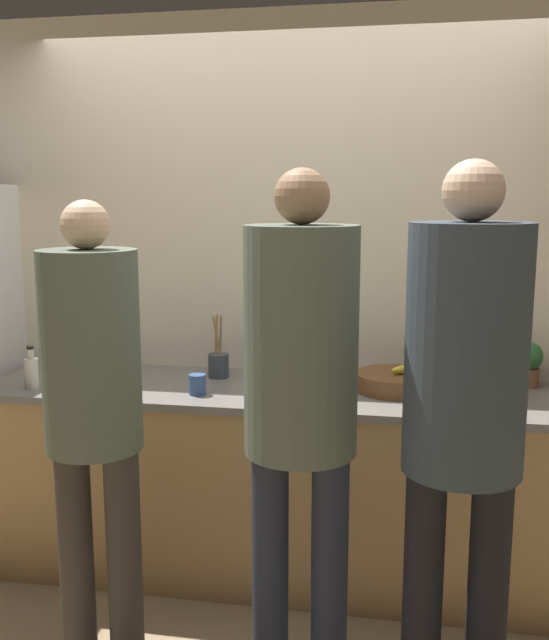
{
  "coord_description": "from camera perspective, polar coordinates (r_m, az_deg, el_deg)",
  "views": [
    {
      "loc": [
        0.51,
        -2.7,
        1.73
      ],
      "look_at": [
        0.0,
        0.16,
        1.23
      ],
      "focal_mm": 40.0,
      "sensor_mm": 36.0,
      "label": 1
    }
  ],
  "objects": [
    {
      "name": "ground_plane",
      "position": [
        3.25,
        -0.54,
        -22.51
      ],
      "size": [
        14.0,
        14.0,
        0.0
      ],
      "primitive_type": "plane",
      "color": "#9E8460"
    },
    {
      "name": "wall_back",
      "position": [
        3.5,
        1.69,
        2.64
      ],
      "size": [
        5.2,
        0.06,
        2.6
      ],
      "color": "beige",
      "rests_on": "ground_plane"
    },
    {
      "name": "counter",
      "position": [
        3.39,
        0.73,
        -12.62
      ],
      "size": [
        2.73,
        0.72,
        0.88
      ],
      "color": "tan",
      "rests_on": "ground_plane"
    },
    {
      "name": "person_left",
      "position": [
        2.67,
        -14.33,
        -5.72
      ],
      "size": [
        0.35,
        0.35,
        1.73
      ],
      "color": "#38332D",
      "rests_on": "ground_plane"
    },
    {
      "name": "person_center",
      "position": [
        2.41,
        2.12,
        -5.07
      ],
      "size": [
        0.38,
        0.38,
        1.83
      ],
      "color": "#232838",
      "rests_on": "ground_plane"
    },
    {
      "name": "person_right",
      "position": [
        2.29,
        14.92,
        -6.05
      ],
      "size": [
        0.37,
        0.37,
        1.85
      ],
      "color": "black",
      "rests_on": "ground_plane"
    },
    {
      "name": "fruit_bowl",
      "position": [
        3.23,
        9.67,
        -4.88
      ],
      "size": [
        0.36,
        0.36,
        0.12
      ],
      "color": "brown",
      "rests_on": "counter"
    },
    {
      "name": "utensil_crock",
      "position": [
        3.42,
        -4.5,
        -3.49
      ],
      "size": [
        0.1,
        0.1,
        0.3
      ],
      "color": "#3D424C",
      "rests_on": "counter"
    },
    {
      "name": "bottle_green",
      "position": [
        3.3,
        1.44,
        -4.06
      ],
      "size": [
        0.06,
        0.06,
        0.16
      ],
      "color": "#236033",
      "rests_on": "counter"
    },
    {
      "name": "bottle_clear",
      "position": [
        3.4,
        -18.87,
        -3.92
      ],
      "size": [
        0.06,
        0.06,
        0.2
      ],
      "color": "silver",
      "rests_on": "counter"
    },
    {
      "name": "cup_blue",
      "position": [
        3.14,
        -6.18,
        -5.14
      ],
      "size": [
        0.08,
        0.08,
        0.09
      ],
      "color": "#335184",
      "rests_on": "counter"
    },
    {
      "name": "potted_plant",
      "position": [
        3.43,
        19.62,
        -3.22
      ],
      "size": [
        0.13,
        0.13,
        0.21
      ],
      "color": "#9E6042",
      "rests_on": "counter"
    }
  ]
}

